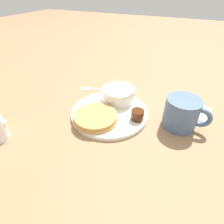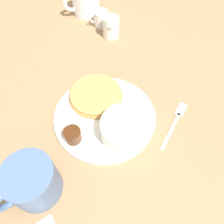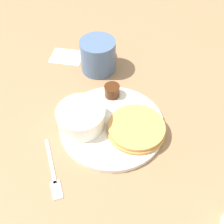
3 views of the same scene
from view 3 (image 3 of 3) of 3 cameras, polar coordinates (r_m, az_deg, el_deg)
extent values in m
plane|color=#93704C|center=(0.65, 0.17, -3.05)|extent=(4.00, 4.00, 0.00)
cylinder|color=white|center=(0.65, 0.17, -2.73)|extent=(0.24, 0.24, 0.01)
cylinder|color=tan|center=(0.63, 5.12, -3.51)|extent=(0.13, 0.13, 0.01)
cylinder|color=tan|center=(0.63, 5.18, -3.02)|extent=(0.13, 0.13, 0.01)
cylinder|color=white|center=(0.63, -6.11, -1.00)|extent=(0.11, 0.11, 0.05)
cylinder|color=white|center=(0.62, -6.26, 0.12)|extent=(0.09, 0.09, 0.01)
cylinder|color=#47230F|center=(0.69, 0.34, 4.34)|extent=(0.04, 0.04, 0.03)
cylinder|color=white|center=(0.65, -7.21, -0.74)|extent=(0.05, 0.05, 0.02)
sphere|color=white|center=(0.64, -7.35, 0.25)|extent=(0.03, 0.03, 0.03)
cylinder|color=slate|center=(0.77, -2.73, 11.34)|extent=(0.09, 0.09, 0.09)
torus|color=slate|center=(0.81, -2.46, 13.67)|extent=(0.02, 0.06, 0.06)
cube|color=silver|center=(0.62, -12.20, -9.54)|extent=(0.04, 0.11, 0.00)
cube|color=silver|center=(0.58, -11.00, -15.24)|extent=(0.03, 0.04, 0.00)
cube|color=white|center=(0.84, -9.08, 11.07)|extent=(0.10, 0.08, 0.00)
camera|label=1|loc=(0.74, 37.70, 27.11)|focal=28.00mm
camera|label=2|loc=(0.62, -27.20, 38.97)|focal=35.00mm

